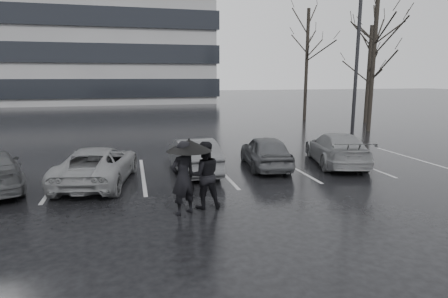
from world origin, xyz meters
The scene contains 13 objects.
ground centered at (0.00, 0.00, 0.00)m, with size 160.00×160.00×0.00m, color black.
car_main centered at (2.38, 2.56, 0.61)m, with size 1.45×3.60×1.23m, color black.
car_west_a centered at (-0.39, 2.49, 0.62)m, with size 1.32×3.79×1.25m, color #2C2C2E.
car_west_b centered at (-3.63, 1.84, 0.60)m, with size 1.98×4.30×1.20m, color #545456.
car_east centered at (5.27, 2.39, 0.62)m, with size 1.75×4.30×1.25m, color #545456.
pedestrian_left centered at (-1.32, -1.59, 0.94)m, with size 0.68×0.45×1.87m, color black.
pedestrian_right centered at (-0.72, -1.25, 0.89)m, with size 0.86×0.67×1.78m, color black.
umbrella centered at (-1.15, -1.52, 1.74)m, with size 1.13×1.13×1.92m.
lamp_post centered at (8.32, 6.09, 4.51)m, with size 0.54×0.54×9.85m.
stall_stripes centered at (-0.80, 2.50, 0.00)m, with size 19.72×5.00×0.00m.
tree_east centered at (12.00, 10.00, 4.00)m, with size 0.26×0.26×8.00m, color black.
tree_ne centered at (14.50, 14.00, 3.50)m, with size 0.26×0.26×7.00m, color black.
tree_north centered at (11.00, 17.00, 4.25)m, with size 0.26×0.26×8.50m, color black.
Camera 1 is at (-2.49, -10.53, 3.42)m, focal length 30.00 mm.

